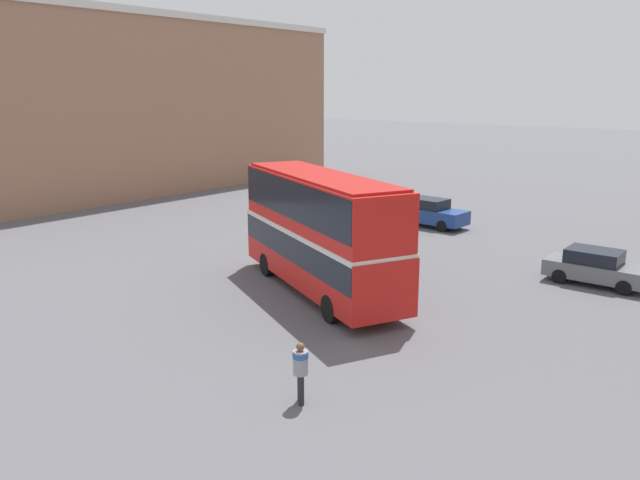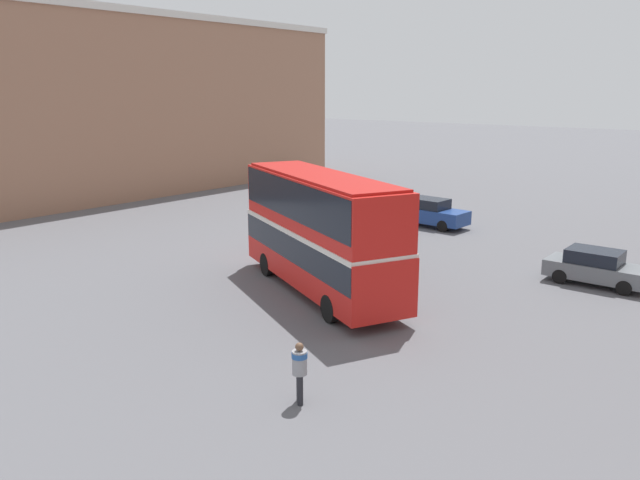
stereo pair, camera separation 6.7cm
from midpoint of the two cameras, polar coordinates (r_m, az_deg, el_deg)
ground_plane at (r=24.82m, az=2.77°, el=-5.32°), size 240.00×240.00×0.00m
building_row_left at (r=52.80m, az=-18.18°, el=11.67°), size 10.60×40.22×13.70m
double_decker_bus at (r=24.84m, az=0.08°, el=1.30°), size 10.34×6.68×4.82m
pedestrian_foreground at (r=16.54m, az=-1.76°, el=-11.47°), size 0.59×0.59×1.70m
parked_car_kerb_near at (r=28.75m, az=24.02°, el=-2.30°), size 4.12×1.84×1.50m
parked_car_kerb_far at (r=38.09m, az=9.97°, el=2.52°), size 4.75×2.01×1.68m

